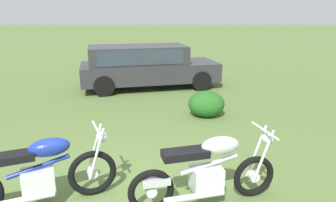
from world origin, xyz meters
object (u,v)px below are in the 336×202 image
(motorcycle_silver, at_px, (206,171))
(shrub_low, at_px, (205,104))
(car_charcoal, at_px, (143,63))
(motorcycle_blue, at_px, (37,174))

(motorcycle_silver, xyz_separation_m, shrub_low, (0.43, 3.62, -0.16))
(motorcycle_silver, relative_size, car_charcoal, 0.42)
(shrub_low, bearing_deg, car_charcoal, 120.28)
(shrub_low, bearing_deg, motorcycle_blue, -125.76)
(car_charcoal, xyz_separation_m, shrub_low, (1.77, -3.03, -0.51))
(motorcycle_blue, xyz_separation_m, motorcycle_silver, (2.22, 0.06, 0.00))
(motorcycle_silver, distance_m, car_charcoal, 6.79)
(motorcycle_silver, distance_m, shrub_low, 3.65)
(motorcycle_blue, distance_m, car_charcoal, 6.77)
(car_charcoal, height_order, shrub_low, car_charcoal)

